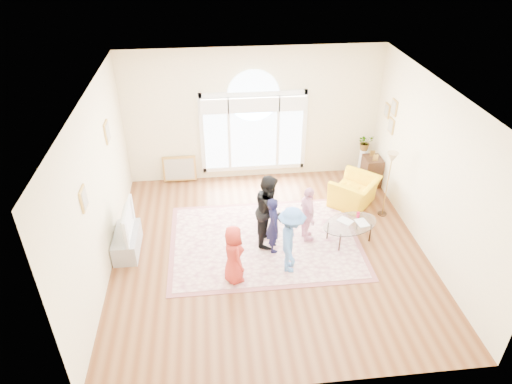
{
  "coord_description": "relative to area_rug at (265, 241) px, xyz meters",
  "views": [
    {
      "loc": [
        -1.01,
        -6.92,
        5.73
      ],
      "look_at": [
        -0.23,
        0.3,
        1.19
      ],
      "focal_mm": 32.0,
      "sensor_mm": 36.0,
      "label": 1
    }
  ],
  "objects": [
    {
      "name": "television",
      "position": [
        -2.69,
        0.0,
        0.7
      ],
      "size": [
        0.17,
        1.0,
        0.58
      ],
      "color": "black",
      "rests_on": "tv_console"
    },
    {
      "name": "area_rug",
      "position": [
        0.0,
        0.0,
        0.0
      ],
      "size": [
        3.6,
        2.6,
        0.02
      ],
      "primitive_type": "cube",
      "color": "beige",
      "rests_on": "ground"
    },
    {
      "name": "rug_border",
      "position": [
        0.0,
        0.0,
        -0.0
      ],
      "size": [
        3.8,
        2.8,
        0.01
      ],
      "primitive_type": "cube",
      "color": "#8F5152",
      "rests_on": "ground"
    },
    {
      "name": "child_black",
      "position": [
        0.08,
        -0.01,
        0.76
      ],
      "size": [
        0.72,
        0.84,
        1.49
      ],
      "primitive_type": "imported",
      "rotation": [
        0.0,
        0.0,
        1.34
      ],
      "color": "black",
      "rests_on": "area_rug"
    },
    {
      "name": "room_shell",
      "position": [
        0.06,
        2.53,
        1.56
      ],
      "size": [
        6.0,
        6.0,
        6.0
      ],
      "color": "beige",
      "rests_on": "ground"
    },
    {
      "name": "child_navy",
      "position": [
        0.13,
        -0.27,
        0.59
      ],
      "size": [
        0.29,
        0.43,
        1.16
      ],
      "primitive_type": "imported",
      "rotation": [
        0.0,
        0.0,
        1.61
      ],
      "color": "#141332",
      "rests_on": "area_rug"
    },
    {
      "name": "floor_lamp",
      "position": [
        2.69,
        0.68,
        1.27
      ],
      "size": [
        0.32,
        0.32,
        1.51
      ],
      "color": "black",
      "rests_on": "ground"
    },
    {
      "name": "plant_pedestal",
      "position": [
        2.75,
        2.43,
        0.34
      ],
      "size": [
        0.2,
        0.2,
        0.7
      ],
      "primitive_type": "cylinder",
      "color": "white",
      "rests_on": "ground"
    },
    {
      "name": "coffee_table",
      "position": [
        1.68,
        -0.14,
        0.39
      ],
      "size": [
        1.34,
        1.09,
        0.54
      ],
      "rotation": [
        0.0,
        0.0,
        0.34
      ],
      "color": "silver",
      "rests_on": "ground"
    },
    {
      "name": "potted_plant",
      "position": [
        2.75,
        2.43,
        0.89
      ],
      "size": [
        0.4,
        0.36,
        0.4
      ],
      "primitive_type": "imported",
      "rotation": [
        0.0,
        0.0,
        0.14
      ],
      "color": "#33722D",
      "rests_on": "plant_pedestal"
    },
    {
      "name": "leaning_picture",
      "position": [
        -1.77,
        2.6,
        -0.01
      ],
      "size": [
        0.8,
        0.14,
        0.62
      ],
      "primitive_type": "cube",
      "rotation": [
        -0.14,
        0.0,
        0.0
      ],
      "color": "tan",
      "rests_on": "ground"
    },
    {
      "name": "side_cabinet",
      "position": [
        2.83,
        1.98,
        0.34
      ],
      "size": [
        0.4,
        0.5,
        0.7
      ],
      "primitive_type": "cube",
      "color": "black",
      "rests_on": "ground"
    },
    {
      "name": "tv_console",
      "position": [
        -2.7,
        0.0,
        0.2
      ],
      "size": [
        0.45,
        1.0,
        0.42
      ],
      "primitive_type": "cube",
      "color": "#989BA0",
      "rests_on": "ground"
    },
    {
      "name": "child_red",
      "position": [
        -0.69,
        -1.05,
        0.58
      ],
      "size": [
        0.51,
        0.64,
        1.14
      ],
      "primitive_type": "imported",
      "rotation": [
        0.0,
        0.0,
        1.86
      ],
      "color": "#B22E24",
      "rests_on": "area_rug"
    },
    {
      "name": "armchair",
      "position": [
        2.16,
        1.15,
        0.32
      ],
      "size": [
        1.33,
        1.34,
        0.65
      ],
      "primitive_type": "imported",
      "rotation": [
        0.0,
        0.0,
        3.98
      ],
      "color": "yellow",
      "rests_on": "ground"
    },
    {
      "name": "child_pink",
      "position": [
        0.84,
        -0.02,
        0.61
      ],
      "size": [
        0.36,
        0.73,
        1.19
      ],
      "primitive_type": "imported",
      "rotation": [
        0.0,
        0.0,
        1.68
      ],
      "color": "#FAADCA",
      "rests_on": "area_rug"
    },
    {
      "name": "child_blue",
      "position": [
        0.36,
        -0.87,
        0.67
      ],
      "size": [
        0.62,
        0.92,
        1.33
      ],
      "primitive_type": "imported",
      "rotation": [
        0.0,
        0.0,
        1.41
      ],
      "color": "#4A7BC9",
      "rests_on": "area_rug"
    },
    {
      "name": "ground",
      "position": [
        0.05,
        -0.3,
        -0.01
      ],
      "size": [
        6.0,
        6.0,
        0.0
      ],
      "primitive_type": "plane",
      "color": "#5A2F16",
      "rests_on": "ground"
    }
  ]
}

